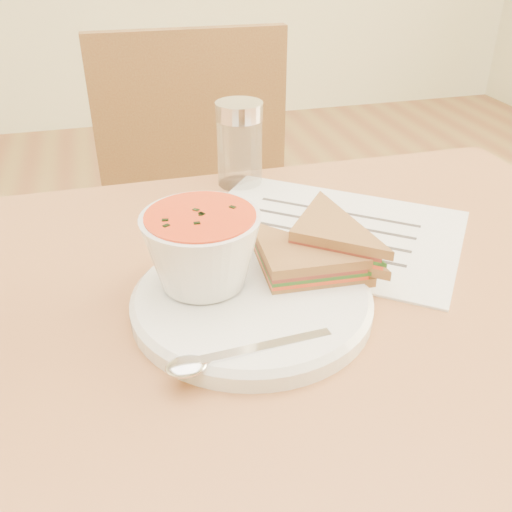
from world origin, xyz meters
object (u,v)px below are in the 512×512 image
object	(u,v)px
condiment_shaker	(240,144)
soup_bowl	(202,253)
chair_far	(212,274)
plate	(252,302)

from	to	relation	value
condiment_shaker	soup_bowl	bearing A→B (deg)	-111.02
chair_far	soup_bowl	xyz separation A→B (m)	(-0.10, -0.50, 0.35)
chair_far	soup_bowl	bearing A→B (deg)	80.27
plate	soup_bowl	distance (m)	0.07
plate	condiment_shaker	world-z (taller)	condiment_shaker
chair_far	condiment_shaker	bearing A→B (deg)	94.64
soup_bowl	chair_far	bearing A→B (deg)	78.96
condiment_shaker	chair_far	bearing A→B (deg)	93.33
soup_bowl	plate	bearing A→B (deg)	-32.49
chair_far	plate	bearing A→B (deg)	85.57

